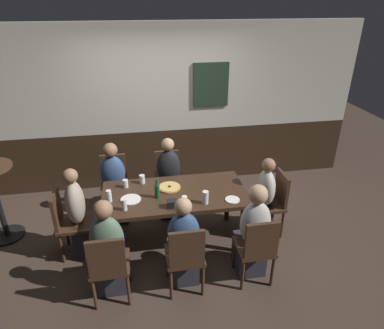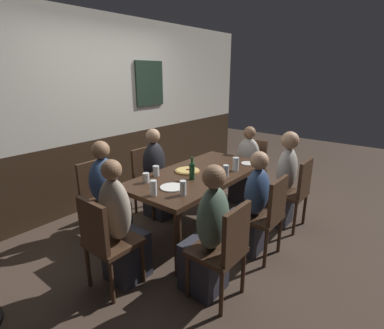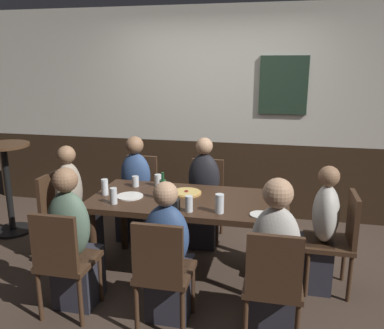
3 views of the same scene
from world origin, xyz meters
TOP-DOWN VIEW (x-y plane):
  - ground_plane at (0.00, 0.00)m, footprint 12.00×12.00m
  - wall_back at (0.01, 1.65)m, footprint 6.40×0.13m
  - dining_table at (0.00, 0.00)m, footprint 1.77×0.87m
  - chair_head_west at (-1.30, 0.00)m, footprint 0.40×0.40m
  - chair_left_near at (-0.78, -0.85)m, footprint 0.40×0.40m
  - chair_mid_far at (0.00, 0.85)m, footprint 0.40×0.40m
  - chair_mid_near at (0.00, -0.85)m, footprint 0.40×0.40m
  - chair_right_near at (0.78, -0.85)m, footprint 0.40×0.40m
  - chair_head_east at (1.30, 0.00)m, footprint 0.40×0.40m
  - chair_left_far at (-0.78, 0.85)m, footprint 0.40×0.40m
  - person_head_west at (-1.14, 0.00)m, footprint 0.37×0.34m
  - person_left_near at (-0.78, -0.69)m, footprint 0.34×0.37m
  - person_mid_far at (-0.00, 0.69)m, footprint 0.34×0.37m
  - person_mid_near at (0.00, -0.69)m, footprint 0.34×0.37m
  - person_right_near at (0.78, -0.69)m, footprint 0.34×0.37m
  - person_head_east at (1.14, 0.00)m, footprint 0.37×0.34m
  - person_left_far at (-0.78, 0.69)m, footprint 0.34×0.37m
  - pizza at (-0.05, 0.13)m, footprint 0.28×0.28m
  - pint_glass_pale at (0.07, -0.31)m, footprint 0.06×0.06m
  - tumbler_water at (-0.78, -0.06)m, footprint 0.06×0.06m
  - pint_glass_stout at (-0.60, 0.24)m, footprint 0.07×0.07m
  - beer_glass_tall at (-0.38, 0.31)m, footprint 0.07×0.07m
  - highball_clear at (0.32, -0.29)m, footprint 0.07×0.07m
  - pint_glass_amber at (-0.60, -0.27)m, footprint 0.06×0.06m
  - beer_bottle_green at (-0.22, -0.07)m, footprint 0.06×0.06m
  - plate_white_large at (-0.54, -0.07)m, footprint 0.24×0.24m
  - plate_white_small at (0.65, -0.28)m, footprint 0.17×0.17m
  - condiment_caddy at (-0.07, -0.30)m, footprint 0.11×0.09m
  - side_bar_table at (-2.23, 0.48)m, footprint 0.56×0.56m

SIDE VIEW (x-z plane):
  - ground_plane at x=0.00m, z-range 0.00..0.00m
  - person_head_east at x=1.14m, z-range -0.09..1.02m
  - person_mid_near at x=0.00m, z-range -0.09..1.02m
  - person_left_far at x=-0.78m, z-range -0.09..1.06m
  - person_mid_far at x=0.00m, z-range -0.09..1.07m
  - person_head_west at x=-1.14m, z-range -0.10..1.08m
  - person_left_near at x=-0.78m, z-range -0.09..1.08m
  - chair_head_west at x=-1.30m, z-range 0.06..0.94m
  - chair_left_near at x=-0.78m, z-range 0.06..0.94m
  - chair_mid_far at x=0.00m, z-range 0.06..0.94m
  - chair_mid_near at x=0.00m, z-range 0.06..0.94m
  - chair_right_near at x=0.78m, z-range 0.06..0.94m
  - chair_head_east at x=1.30m, z-range 0.06..0.94m
  - chair_left_far at x=-0.78m, z-range 0.06..0.94m
  - person_right_near at x=0.78m, z-range -0.09..1.10m
  - side_bar_table at x=-2.23m, z-range 0.09..1.14m
  - dining_table at x=0.00m, z-range 0.29..1.03m
  - plate_white_large at x=-0.54m, z-range 0.74..0.75m
  - plate_white_small at x=0.65m, z-range 0.74..0.75m
  - pizza at x=-0.05m, z-range 0.74..0.77m
  - condiment_caddy at x=-0.07m, z-range 0.74..0.83m
  - pint_glass_stout at x=-0.60m, z-range 0.74..0.84m
  - beer_glass_tall at x=-0.38m, z-range 0.73..0.85m
  - pint_glass_pale at x=0.07m, z-range 0.74..0.87m
  - pint_glass_amber at x=-0.60m, z-range 0.73..0.87m
  - tumbler_water at x=-0.78m, z-range 0.73..0.88m
  - highball_clear at x=0.32m, z-range 0.73..0.89m
  - beer_bottle_green at x=-0.22m, z-range 0.71..0.96m
  - wall_back at x=0.01m, z-range 0.00..2.60m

